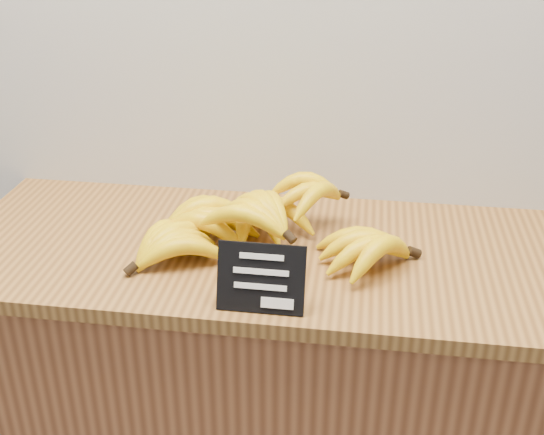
% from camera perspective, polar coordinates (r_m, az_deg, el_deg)
% --- Properties ---
extents(counter, '(1.34, 0.50, 0.90)m').
position_cam_1_polar(counter, '(1.67, 0.26, -16.87)').
color(counter, brown).
rests_on(counter, ground).
extents(counter_top, '(1.33, 0.54, 0.03)m').
position_cam_1_polar(counter_top, '(1.39, 0.30, -2.93)').
color(counter_top, olive).
rests_on(counter_top, counter).
extents(chalkboard_sign, '(0.15, 0.04, 0.12)m').
position_cam_1_polar(chalkboard_sign, '(1.17, -0.93, -5.12)').
color(chalkboard_sign, black).
rests_on(chalkboard_sign, counter_top).
extents(banana_pile, '(0.59, 0.31, 0.12)m').
position_cam_1_polar(banana_pile, '(1.36, -1.05, -0.64)').
color(banana_pile, yellow).
rests_on(banana_pile, counter_top).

